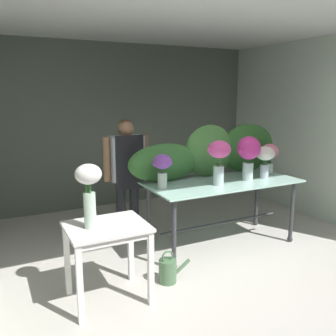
# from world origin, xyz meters

# --- Properties ---
(ground_plane) EXTENTS (8.17, 8.17, 0.00)m
(ground_plane) POSITION_xyz_m (0.00, 1.86, 0.00)
(ground_plane) COLOR beige
(wall_back) EXTENTS (4.88, 0.12, 2.68)m
(wall_back) POSITION_xyz_m (0.00, 3.71, 1.34)
(wall_back) COLOR slate
(wall_back) RESTS_ON ground
(wall_right) EXTENTS (0.12, 3.83, 2.68)m
(wall_right) POSITION_xyz_m (2.44, 1.86, 1.34)
(wall_right) COLOR silver
(wall_right) RESTS_ON ground
(ceiling_slab) EXTENTS (5.00, 3.83, 0.12)m
(ceiling_slab) POSITION_xyz_m (0.00, 1.86, 2.74)
(ceiling_slab) COLOR silver
(ceiling_slab) RESTS_ON wall_back
(display_table_glass) EXTENTS (1.90, 0.87, 0.83)m
(display_table_glass) POSITION_xyz_m (0.51, 1.41, 0.70)
(display_table_glass) COLOR #A8D8CA
(display_table_glass) RESTS_ON ground
(side_table_white) EXTENTS (0.72, 0.59, 0.73)m
(side_table_white) POSITION_xyz_m (-1.15, 0.83, 0.63)
(side_table_white) COLOR white
(side_table_white) RESTS_ON ground
(florist) EXTENTS (0.60, 0.24, 1.57)m
(florist) POSITION_xyz_m (-0.49, 2.07, 0.96)
(florist) COLOR #232328
(florist) RESTS_ON ground
(foliage_backdrop) EXTENTS (2.17, 0.27, 0.67)m
(foliage_backdrop) POSITION_xyz_m (0.53, 1.73, 1.12)
(foliage_backdrop) COLOR #387033
(foliage_backdrop) RESTS_ON display_table_glass
(vase_fuchsia_anemones) EXTENTS (0.28, 0.27, 0.53)m
(vase_fuchsia_anemones) POSITION_xyz_m (0.35, 1.27, 1.17)
(vase_fuchsia_anemones) COLOR silver
(vase_fuchsia_anemones) RESTS_ON display_table_glass
(vase_ivory_snapdragons) EXTENTS (0.24, 0.24, 0.41)m
(vase_ivory_snapdragons) POSITION_xyz_m (1.07, 1.30, 1.09)
(vase_ivory_snapdragons) COLOR silver
(vase_ivory_snapdragons) RESTS_ON display_table_glass
(vase_violet_peonies) EXTENTS (0.25, 0.21, 0.39)m
(vase_violet_peonies) POSITION_xyz_m (-0.30, 1.44, 1.07)
(vase_violet_peonies) COLOR silver
(vase_violet_peonies) RESTS_ON display_table_glass
(vase_magenta_dahlias) EXTENTS (0.31, 0.29, 0.55)m
(vase_magenta_dahlias) POSITION_xyz_m (0.81, 1.31, 1.18)
(vase_magenta_dahlias) COLOR silver
(vase_magenta_dahlias) RESTS_ON display_table_glass
(vase_rosy_roses) EXTENTS (0.23, 0.23, 0.41)m
(vase_rosy_roses) POSITION_xyz_m (1.30, 1.48, 1.08)
(vase_rosy_roses) COLOR silver
(vase_rosy_roses) RESTS_ON display_table_glass
(vase_white_roses_tall) EXTENTS (0.23, 0.23, 0.57)m
(vase_white_roses_tall) POSITION_xyz_m (-1.30, 0.83, 1.09)
(vase_white_roses_tall) COLOR silver
(vase_white_roses_tall) RESTS_ON side_table_white
(watering_can) EXTENTS (0.35, 0.18, 0.34)m
(watering_can) POSITION_xyz_m (-0.52, 0.86, 0.13)
(watering_can) COLOR #4C704C
(watering_can) RESTS_ON ground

